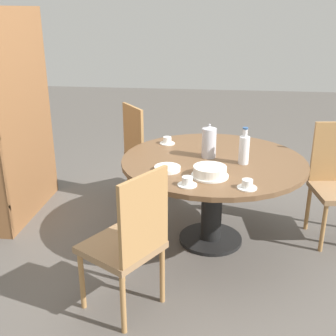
{
  "coord_description": "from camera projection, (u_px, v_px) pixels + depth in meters",
  "views": [
    {
      "loc": [
        -3.09,
        -0.02,
        1.81
      ],
      "look_at": [
        0.0,
        0.36,
        0.63
      ],
      "focal_mm": 45.0,
      "sensor_mm": 36.0,
      "label": 1
    }
  ],
  "objects": [
    {
      "name": "cup_b",
      "position": [
        247.0,
        185.0,
        2.72
      ],
      "size": [
        0.13,
        0.13,
        0.06
      ],
      "color": "white",
      "rests_on": "dining_table"
    },
    {
      "name": "ground_plane",
      "position": [
        210.0,
        240.0,
        3.51
      ],
      "size": [
        14.0,
        14.0,
        0.0
      ],
      "primitive_type": "plane",
      "color": "#56514C"
    },
    {
      "name": "cup_a",
      "position": [
        167.0,
        141.0,
        3.61
      ],
      "size": [
        0.13,
        0.13,
        0.06
      ],
      "color": "white",
      "rests_on": "dining_table"
    },
    {
      "name": "cup_c",
      "position": [
        187.0,
        182.0,
        2.76
      ],
      "size": [
        0.13,
        0.13,
        0.06
      ],
      "color": "white",
      "rests_on": "dining_table"
    },
    {
      "name": "plate_stack",
      "position": [
        167.0,
        168.0,
        3.02
      ],
      "size": [
        0.19,
        0.19,
        0.03
      ],
      "color": "white",
      "rests_on": "dining_table"
    },
    {
      "name": "coffee_pot",
      "position": [
        209.0,
        142.0,
        3.25
      ],
      "size": [
        0.11,
        0.11,
        0.27
      ],
      "color": "silver",
      "rests_on": "dining_table"
    },
    {
      "name": "chair_b",
      "position": [
        146.0,
        151.0,
        4.14
      ],
      "size": [
        0.59,
        0.59,
        0.96
      ],
      "rotation": [
        0.0,
        0.0,
        6.92
      ],
      "color": "#A87A47",
      "rests_on": "ground_plane"
    },
    {
      "name": "cake_main",
      "position": [
        210.0,
        172.0,
        2.9
      ],
      "size": [
        0.26,
        0.26,
        0.07
      ],
      "color": "white",
      "rests_on": "dining_table"
    },
    {
      "name": "bookshelf",
      "position": [
        15.0,
        119.0,
        3.7
      ],
      "size": [
        1.04,
        0.28,
        1.83
      ],
      "rotation": [
        0.0,
        0.0,
        3.14
      ],
      "color": "brown",
      "rests_on": "ground_plane"
    },
    {
      "name": "dining_table",
      "position": [
        213.0,
        175.0,
        3.3
      ],
      "size": [
        1.43,
        1.43,
        0.72
      ],
      "color": "black",
      "rests_on": "ground_plane"
    },
    {
      "name": "water_bottle",
      "position": [
        244.0,
        149.0,
        3.12
      ],
      "size": [
        0.08,
        0.08,
        0.28
      ],
      "color": "silver",
      "rests_on": "dining_table"
    },
    {
      "name": "chair_c",
      "position": [
        129.0,
        241.0,
        2.53
      ],
      "size": [
        0.58,
        0.58,
        0.96
      ],
      "rotation": [
        0.0,
        0.0,
        8.88
      ],
      "color": "#A87A47",
      "rests_on": "ground_plane"
    }
  ]
}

